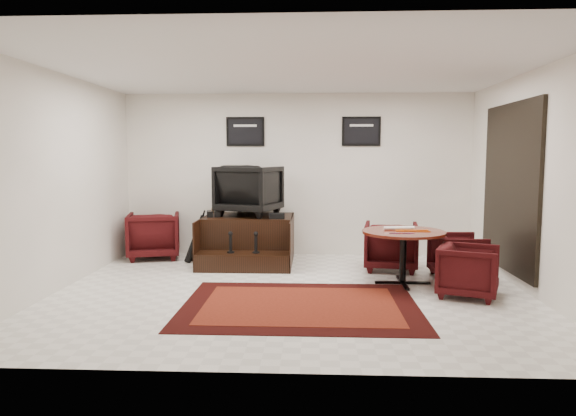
% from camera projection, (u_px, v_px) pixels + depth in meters
% --- Properties ---
extents(ground, '(6.00, 6.00, 0.00)m').
position_uv_depth(ground, '(291.00, 291.00, 6.59)').
color(ground, white).
rests_on(ground, ground).
extents(room_shell, '(6.02, 5.02, 2.81)m').
position_uv_depth(room_shell, '(324.00, 152.00, 6.51)').
color(room_shell, white).
rests_on(room_shell, ground).
extents(area_rug, '(2.73, 2.04, 0.01)m').
position_uv_depth(area_rug, '(300.00, 305.00, 5.96)').
color(area_rug, black).
rests_on(area_rug, ground).
extents(shine_podium, '(1.45, 1.50, 0.75)m').
position_uv_depth(shine_podium, '(249.00, 241.00, 8.41)').
color(shine_podium, black).
rests_on(shine_podium, ground).
extents(shine_chair, '(1.12, 1.08, 0.92)m').
position_uv_depth(shine_chair, '(249.00, 188.00, 8.47)').
color(shine_chair, black).
rests_on(shine_chair, shine_podium).
extents(shoes_pair, '(0.26, 0.30, 0.10)m').
position_uv_depth(shoes_pair, '(214.00, 214.00, 8.34)').
color(shoes_pair, black).
rests_on(shoes_pair, shine_podium).
extents(polish_kit, '(0.25, 0.18, 0.08)m').
position_uv_depth(polish_kit, '(277.00, 216.00, 8.07)').
color(polish_kit, black).
rests_on(polish_kit, shine_podium).
extents(umbrella_black, '(0.30, 0.11, 0.82)m').
position_uv_depth(umbrella_black, '(194.00, 238.00, 8.29)').
color(umbrella_black, black).
rests_on(umbrella_black, ground).
extents(umbrella_hooked, '(0.33, 0.12, 0.88)m').
position_uv_depth(umbrella_hooked, '(197.00, 235.00, 8.43)').
color(umbrella_hooked, black).
rests_on(umbrella_hooked, ground).
extents(armchair_side, '(1.00, 0.96, 0.86)m').
position_uv_depth(armchair_side, '(154.00, 233.00, 8.69)').
color(armchair_side, black).
rests_on(armchair_side, ground).
extents(meeting_table, '(1.11, 1.11, 0.73)m').
position_uv_depth(meeting_table, '(403.00, 237.00, 6.91)').
color(meeting_table, '#4F150B').
rests_on(meeting_table, ground).
extents(table_chair_back, '(0.88, 0.84, 0.80)m').
position_uv_depth(table_chair_back, '(391.00, 244.00, 7.81)').
color(table_chair_back, black).
rests_on(table_chair_back, ground).
extents(table_chair_window, '(0.66, 0.70, 0.70)m').
position_uv_depth(table_chair_window, '(458.00, 254.00, 7.27)').
color(table_chair_window, black).
rests_on(table_chair_window, ground).
extents(table_chair_corner, '(0.85, 0.87, 0.71)m').
position_uv_depth(table_chair_corner, '(469.00, 269.00, 6.31)').
color(table_chair_corner, black).
rests_on(table_chair_corner, ground).
extents(paper_roll, '(0.42, 0.10, 0.05)m').
position_uv_depth(paper_roll, '(399.00, 228.00, 6.99)').
color(paper_roll, white).
rests_on(paper_roll, meeting_table).
extents(table_clutter, '(0.57, 0.31, 0.01)m').
position_uv_depth(table_clutter, '(410.00, 231.00, 6.84)').
color(table_clutter, '#D4590B').
rests_on(table_clutter, meeting_table).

